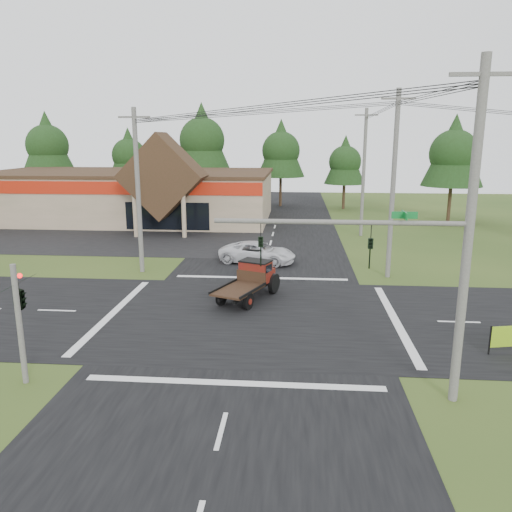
# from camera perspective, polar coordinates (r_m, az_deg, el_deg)

# --- Properties ---
(ground) EXTENTS (120.00, 120.00, 0.00)m
(ground) POSITION_cam_1_polar(r_m,az_deg,el_deg) (24.87, -0.53, -6.93)
(ground) COLOR #2F4819
(ground) RESTS_ON ground
(road_ns) EXTENTS (12.00, 120.00, 0.02)m
(road_ns) POSITION_cam_1_polar(r_m,az_deg,el_deg) (24.87, -0.53, -6.91)
(road_ns) COLOR black
(road_ns) RESTS_ON ground
(road_ew) EXTENTS (120.00, 12.00, 0.02)m
(road_ew) POSITION_cam_1_polar(r_m,az_deg,el_deg) (24.87, -0.53, -6.90)
(road_ew) COLOR black
(road_ew) RESTS_ON ground
(parking_apron) EXTENTS (28.00, 14.00, 0.02)m
(parking_apron) POSITION_cam_1_polar(r_m,az_deg,el_deg) (46.03, -15.94, 1.99)
(parking_apron) COLOR black
(parking_apron) RESTS_ON ground
(cvs_building) EXTENTS (30.40, 18.20, 9.19)m
(cvs_building) POSITION_cam_1_polar(r_m,az_deg,el_deg) (56.05, -14.01, 6.89)
(cvs_building) COLOR gray
(cvs_building) RESTS_ON ground
(traffic_signal_mast) EXTENTS (8.12, 0.24, 7.00)m
(traffic_signal_mast) POSITION_cam_1_polar(r_m,az_deg,el_deg) (16.70, 17.28, -1.74)
(traffic_signal_mast) COLOR #595651
(traffic_signal_mast) RESTS_ON ground
(traffic_signal_corner) EXTENTS (0.53, 2.48, 4.40)m
(traffic_signal_corner) POSITION_cam_1_polar(r_m,az_deg,el_deg) (19.29, -25.54, -3.26)
(traffic_signal_corner) COLOR #595651
(traffic_signal_corner) RESTS_ON ground
(utility_pole_nr) EXTENTS (2.00, 0.30, 11.00)m
(utility_pole_nr) POSITION_cam_1_polar(r_m,az_deg,el_deg) (16.90, 23.13, 2.18)
(utility_pole_nr) COLOR #595651
(utility_pole_nr) RESTS_ON ground
(utility_pole_nw) EXTENTS (2.00, 0.30, 10.50)m
(utility_pole_nw) POSITION_cam_1_polar(r_m,az_deg,el_deg) (33.01, -13.33, 7.34)
(utility_pole_nw) COLOR #595651
(utility_pole_nw) RESTS_ON ground
(utility_pole_ne) EXTENTS (2.00, 0.30, 11.50)m
(utility_pole_ne) POSITION_cam_1_polar(r_m,az_deg,el_deg) (31.91, 15.40, 7.93)
(utility_pole_ne) COLOR #595651
(utility_pole_ne) RESTS_ON ground
(utility_pole_n) EXTENTS (2.00, 0.30, 11.20)m
(utility_pole_n) POSITION_cam_1_polar(r_m,az_deg,el_deg) (45.72, 12.21, 9.37)
(utility_pole_n) COLOR #595651
(utility_pole_n) RESTS_ON ground
(tree_row_a) EXTENTS (6.72, 6.72, 12.12)m
(tree_row_a) POSITION_cam_1_polar(r_m,az_deg,el_deg) (70.95, -22.76, 11.79)
(tree_row_a) COLOR #332316
(tree_row_a) RESTS_ON ground
(tree_row_b) EXTENTS (5.60, 5.60, 10.10)m
(tree_row_b) POSITION_cam_1_polar(r_m,az_deg,el_deg) (68.93, -14.33, 11.26)
(tree_row_b) COLOR #332316
(tree_row_b) RESTS_ON ground
(tree_row_c) EXTENTS (7.28, 7.28, 13.13)m
(tree_row_c) POSITION_cam_1_polar(r_m,az_deg,el_deg) (65.39, -6.18, 13.27)
(tree_row_c) COLOR #332316
(tree_row_c) RESTS_ON ground
(tree_row_d) EXTENTS (6.16, 6.16, 11.11)m
(tree_row_d) POSITION_cam_1_polar(r_m,az_deg,el_deg) (65.30, 2.87, 12.15)
(tree_row_d) COLOR #332316
(tree_row_d) RESTS_ON ground
(tree_row_e) EXTENTS (5.04, 5.04, 9.09)m
(tree_row_e) POSITION_cam_1_polar(r_m,az_deg,el_deg) (63.58, 10.15, 10.72)
(tree_row_e) COLOR #332316
(tree_row_e) RESTS_ON ground
(tree_side_ne) EXTENTS (6.16, 6.16, 11.11)m
(tree_side_ne) POSITION_cam_1_polar(r_m,az_deg,el_deg) (55.58, 21.69, 11.07)
(tree_side_ne) COLOR #332316
(tree_side_ne) RESTS_ON ground
(antique_flatbed_truck) EXTENTS (3.59, 5.23, 2.04)m
(antique_flatbed_truck) POSITION_cam_1_polar(r_m,az_deg,el_deg) (27.08, -0.98, -2.96)
(antique_flatbed_truck) COLOR #571B0C
(antique_flatbed_truck) RESTS_ON ground
(white_pickup) EXTENTS (5.77, 3.57, 1.49)m
(white_pickup) POSITION_cam_1_polar(r_m,az_deg,el_deg) (35.26, 0.19, 0.39)
(white_pickup) COLOR silver
(white_pickup) RESTS_ON ground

